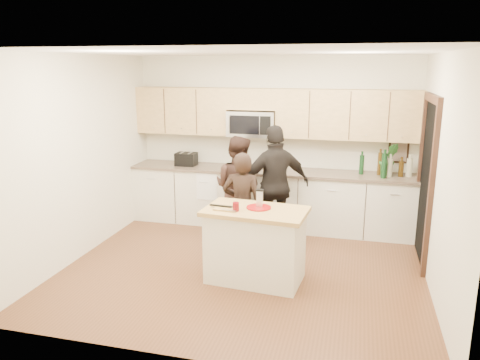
% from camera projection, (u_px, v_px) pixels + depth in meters
% --- Properties ---
extents(floor, '(4.50, 4.50, 0.00)m').
position_uv_depth(floor, '(244.00, 268.00, 6.06)').
color(floor, brown).
rests_on(floor, ground).
extents(room_shell, '(4.52, 4.02, 2.71)m').
position_uv_depth(room_shell, '(244.00, 135.00, 5.64)').
color(room_shell, beige).
rests_on(room_shell, ground).
extents(back_cabinetry, '(4.50, 0.66, 0.94)m').
position_uv_depth(back_cabinetry, '(269.00, 198.00, 7.53)').
color(back_cabinetry, beige).
rests_on(back_cabinetry, ground).
extents(upper_cabinetry, '(4.50, 0.33, 0.75)m').
position_uv_depth(upper_cabinetry, '(274.00, 112.00, 7.34)').
color(upper_cabinetry, tan).
rests_on(upper_cabinetry, ground).
extents(microwave, '(0.76, 0.41, 0.40)m').
position_uv_depth(microwave, '(252.00, 124.00, 7.43)').
color(microwave, silver).
rests_on(microwave, ground).
extents(doorway, '(0.06, 1.25, 2.20)m').
position_uv_depth(doorway, '(426.00, 175.00, 6.09)').
color(doorway, black).
rests_on(doorway, ground).
extents(framed_picture, '(0.30, 0.03, 0.38)m').
position_uv_depth(framed_picture, '(399.00, 151.00, 7.15)').
color(framed_picture, black).
rests_on(framed_picture, ground).
extents(dish_towel, '(0.34, 0.60, 0.48)m').
position_uv_depth(dish_towel, '(209.00, 177.00, 7.51)').
color(dish_towel, white).
rests_on(dish_towel, ground).
extents(island, '(1.26, 0.80, 0.90)m').
position_uv_depth(island, '(255.00, 245.00, 5.62)').
color(island, beige).
rests_on(island, ground).
extents(red_plate, '(0.29, 0.29, 0.02)m').
position_uv_depth(red_plate, '(259.00, 207.00, 5.56)').
color(red_plate, '#970E0D').
rests_on(red_plate, island).
extents(box_grater, '(0.08, 0.07, 0.21)m').
position_uv_depth(box_grater, '(260.00, 198.00, 5.55)').
color(box_grater, silver).
rests_on(box_grater, red_plate).
extents(drink_glass, '(0.08, 0.08, 0.10)m').
position_uv_depth(drink_glass, '(236.00, 207.00, 5.44)').
color(drink_glass, maroon).
rests_on(drink_glass, island).
extents(cutting_board, '(0.26, 0.19, 0.02)m').
position_uv_depth(cutting_board, '(225.00, 209.00, 5.50)').
color(cutting_board, '#AF8A49').
rests_on(cutting_board, island).
extents(tongs, '(0.29, 0.06, 0.02)m').
position_uv_depth(tongs, '(221.00, 206.00, 5.56)').
color(tongs, black).
rests_on(tongs, cutting_board).
extents(knife, '(0.18, 0.04, 0.01)m').
position_uv_depth(knife, '(229.00, 210.00, 5.41)').
color(knife, silver).
rests_on(knife, cutting_board).
extents(toaster, '(0.33, 0.24, 0.21)m').
position_uv_depth(toaster, '(186.00, 159.00, 7.71)').
color(toaster, black).
rests_on(toaster, back_cabinetry).
extents(bottle_cluster, '(0.77, 0.28, 0.43)m').
position_uv_depth(bottle_cluster, '(389.00, 164.00, 6.94)').
color(bottle_cluster, black).
rests_on(bottle_cluster, back_cabinetry).
extents(orchid, '(0.32, 0.27, 0.50)m').
position_uv_depth(orchid, '(389.00, 159.00, 6.96)').
color(orchid, '#2F742E').
rests_on(orchid, back_cabinetry).
extents(woman_left, '(0.56, 0.39, 1.46)m').
position_uv_depth(woman_left, '(242.00, 206.00, 6.22)').
color(woman_left, black).
rests_on(woman_left, ground).
extents(woman_center, '(0.89, 0.77, 1.55)m').
position_uv_depth(woman_center, '(238.00, 187.00, 6.98)').
color(woman_center, black).
rests_on(woman_center, ground).
extents(woman_right, '(1.09, 0.88, 1.74)m').
position_uv_depth(woman_right, '(276.00, 185.00, 6.73)').
color(woman_right, black).
rests_on(woman_right, ground).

